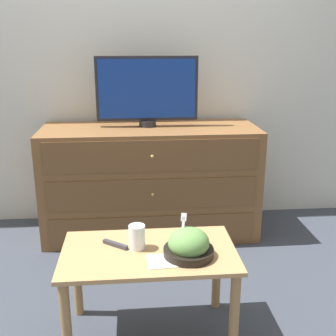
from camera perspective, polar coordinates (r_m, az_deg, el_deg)
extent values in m
plane|color=#383D47|center=(3.42, -4.47, -6.34)|extent=(12.00, 12.00, 0.00)
cube|color=silver|center=(3.16, -5.04, 16.02)|extent=(12.00, 0.05, 2.60)
cube|color=brown|center=(3.00, -2.38, -1.75)|extent=(1.49, 0.54, 0.78)
cube|color=brown|center=(2.85, -2.04, -8.47)|extent=(1.37, 0.01, 0.21)
sphere|color=tan|center=(2.84, -2.04, -8.52)|extent=(0.02, 0.02, 0.02)
cube|color=brown|center=(2.74, -2.10, -3.60)|extent=(1.37, 0.01, 0.21)
sphere|color=tan|center=(2.74, -2.09, -3.64)|extent=(0.02, 0.02, 0.02)
cube|color=brown|center=(2.66, -2.16, 1.61)|extent=(1.37, 0.01, 0.21)
sphere|color=tan|center=(2.66, -2.15, 1.57)|extent=(0.02, 0.02, 0.02)
cylinder|color=#232328|center=(2.93, -2.79, 6.07)|extent=(0.12, 0.12, 0.04)
cube|color=#232328|center=(2.90, -2.87, 10.69)|extent=(0.69, 0.04, 0.43)
cube|color=navy|center=(2.88, -2.85, 10.64)|extent=(0.65, 0.01, 0.39)
cube|color=tan|center=(1.94, -2.60, -11.36)|extent=(0.79, 0.45, 0.02)
cylinder|color=#9C7549|center=(1.92, -13.61, -20.09)|extent=(0.04, 0.04, 0.43)
cylinder|color=#9C7549|center=(1.94, 8.95, -19.25)|extent=(0.04, 0.04, 0.43)
cylinder|color=#9C7549|center=(2.23, -12.22, -14.22)|extent=(0.04, 0.04, 0.43)
cylinder|color=#9C7549|center=(2.25, 6.62, -13.60)|extent=(0.04, 0.04, 0.43)
cylinder|color=black|center=(1.88, 2.80, -11.28)|extent=(0.22, 0.22, 0.04)
ellipsoid|color=#66994C|center=(1.86, 2.82, -10.03)|extent=(0.18, 0.18, 0.13)
cube|color=white|center=(1.85, 1.97, -9.12)|extent=(0.03, 0.06, 0.15)
cube|color=white|center=(1.85, 2.15, -6.66)|extent=(0.03, 0.02, 0.03)
cylinder|color=beige|center=(1.94, -4.14, -9.88)|extent=(0.07, 0.07, 0.07)
cylinder|color=white|center=(1.93, -4.15, -9.31)|extent=(0.07, 0.07, 0.11)
cube|color=silver|center=(1.84, -0.84, -12.51)|extent=(0.13, 0.13, 0.00)
cube|color=#38383D|center=(1.98, -7.15, -10.23)|extent=(0.12, 0.10, 0.02)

